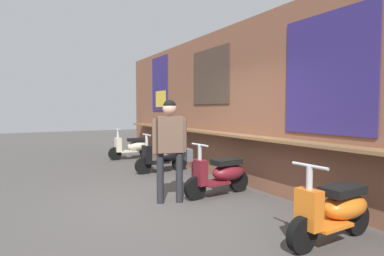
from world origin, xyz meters
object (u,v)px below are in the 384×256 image
scooter_maroon (221,174)px  scooter_orange (336,209)px  shopper_with_handbag (171,140)px  scooter_black (165,156)px  scooter_cream (133,147)px

scooter_maroon → scooter_orange: same height
scooter_maroon → scooter_orange: 2.36m
scooter_orange → shopper_with_handbag: 2.68m
scooter_black → shopper_with_handbag: (2.46, -1.01, 0.67)m
scooter_black → scooter_orange: same height
scooter_maroon → shopper_with_handbag: (-0.02, -1.01, 0.67)m
shopper_with_handbag → scooter_orange: bearing=-143.8°
scooter_black → scooter_maroon: 2.49m
scooter_cream → scooter_maroon: same height
scooter_black → scooter_maroon: size_ratio=1.00×
scooter_black → scooter_orange: bearing=88.6°
scooter_maroon → shopper_with_handbag: size_ratio=0.81×
scooter_maroon → scooter_cream: bearing=-93.9°
scooter_cream → shopper_with_handbag: (4.87, -1.01, 0.67)m
scooter_black → scooter_maroon: same height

